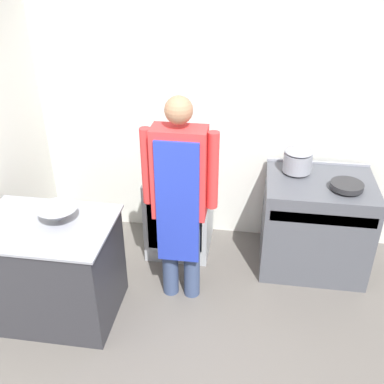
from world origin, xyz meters
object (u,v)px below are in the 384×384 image
at_px(fridge_unit, 180,211).
at_px(mixing_bowl, 58,214).
at_px(saute_pan, 347,186).
at_px(person_cook, 180,193).
at_px(stock_pot, 298,160).
at_px(stove, 315,224).

distance_m(fridge_unit, mixing_bowl, 1.37).
bearing_deg(saute_pan, mixing_bowl, -161.12).
distance_m(person_cook, saute_pan, 1.45).
distance_m(mixing_bowl, stock_pot, 2.14).
xyz_separation_m(fridge_unit, mixing_bowl, (-0.78, -1.00, 0.53)).
relative_size(person_cook, mixing_bowl, 5.73).
height_order(stock_pot, saute_pan, stock_pot).
relative_size(mixing_bowl, stock_pot, 1.23).
bearing_deg(fridge_unit, person_cook, -79.69).
bearing_deg(stove, person_cook, -152.43).
xyz_separation_m(fridge_unit, person_cook, (0.13, -0.70, 0.62)).
bearing_deg(stock_pot, person_cook, -142.08).
bearing_deg(stove, fridge_unit, 175.99).
relative_size(stock_pot, saute_pan, 0.92).
xyz_separation_m(stove, fridge_unit, (-1.30, 0.09, -0.04)).
height_order(fridge_unit, stock_pot, stock_pot).
bearing_deg(stock_pot, stove, -31.62).
xyz_separation_m(person_cook, saute_pan, (1.37, 0.48, -0.08)).
height_order(stove, person_cook, person_cook).
bearing_deg(stove, saute_pan, -34.25).
bearing_deg(person_cook, stock_pot, 37.92).
xyz_separation_m(stove, stock_pot, (-0.22, 0.13, 0.58)).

